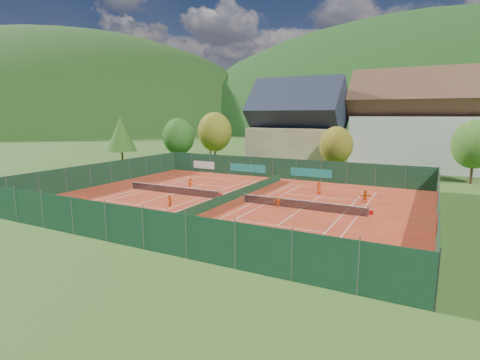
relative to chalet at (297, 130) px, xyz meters
The scene contains 31 objects.
ground 30.87m from the chalet, 84.29° to the right, with size 600.00×600.00×0.00m, color #2D5119.
clay_pad 30.87m from the chalet, 84.29° to the right, with size 40.00×32.00×0.01m, color #9C2D16.
court_markings_left 31.12m from the chalet, 99.46° to the right, with size 11.03×23.83×0.00m.
court_markings_right 32.63m from the chalet, 69.86° to the right, with size 11.03×23.83×0.00m.
tennis_net_left 31.00m from the chalet, 99.17° to the right, with size 13.30×0.10×1.02m.
tennis_net_right 32.59m from the chalet, 69.60° to the right, with size 13.30×0.10×1.02m.
court_divider 30.77m from the chalet, 84.29° to the right, with size 0.03×28.80×1.00m.
fence_north 15.14m from the chalet, 79.70° to the right, with size 40.00×0.10×3.00m.
fence_south 46.38m from the chalet, 86.27° to the right, with size 40.00×0.04×3.00m.
fence_west 34.86m from the chalet, 119.54° to the right, with size 0.04×32.00×3.00m.
fence_east 38.11m from the chalet, 52.48° to the right, with size 0.09×32.00×3.00m.
chalet is the anchor object (origin of this frame).
hotel_block_a 19.94m from the chalet, 17.53° to the left, with size 21.60×11.00×17.25m.
tree_west_front 21.51m from the chalet, 152.24° to the right, with size 5.72×5.72×8.69m.
tree_west_mid 15.53m from the chalet, 165.07° to the right, with size 6.44×6.44×9.78m.
tree_west_back 21.38m from the chalet, 169.22° to the left, with size 5.60×5.60×10.00m.
tree_center 12.19m from the chalet, 41.63° to the right, with size 5.01×5.01×7.60m.
tree_east_front 27.69m from the chalet, 12.53° to the right, with size 5.72×5.72×8.69m.
tree_west_side 30.81m from the chalet, 144.25° to the right, with size 5.04×5.04×9.00m.
mountain_backdrop 211.04m from the chalet, 81.19° to the left, with size 820.00×530.00×242.00m.
ball_hopper 44.74m from the chalet, 70.57° to the right, with size 0.34×0.34×0.80m.
loose_ball_0 36.85m from the chalet, 97.36° to the right, with size 0.07×0.07×0.07m, color #CCD833.
loose_ball_1 42.49m from the chalet, 79.19° to the right, with size 0.07×0.07×0.07m, color #CCD833.
loose_ball_2 25.57m from the chalet, 79.15° to the right, with size 0.07×0.07×0.07m, color #CCD833.
loose_ball_3 21.25m from the chalet, 99.73° to the right, with size 0.07×0.07×0.07m, color #CCD833.
player_left_near 41.31m from the chalet, 101.48° to the right, with size 0.47×0.31×1.30m, color orange.
player_left_mid 36.03m from the chalet, 91.94° to the right, with size 0.61×0.48×1.26m, color #E85914.
player_left_far 28.07m from the chalet, 99.51° to the right, with size 1.02×0.58×1.57m, color #E45114.
player_right_near 32.36m from the chalet, 74.16° to the right, with size 0.70×0.29×1.19m, color orange.
player_right_far_a 25.01m from the chalet, 64.58° to the right, with size 0.72×0.47×1.48m, color #CA3E11.
player_right_far_b 29.76m from the chalet, 56.39° to the right, with size 1.34×0.43×1.44m, color orange.
Camera 1 is at (19.41, -35.06, 9.36)m, focal length 28.00 mm.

